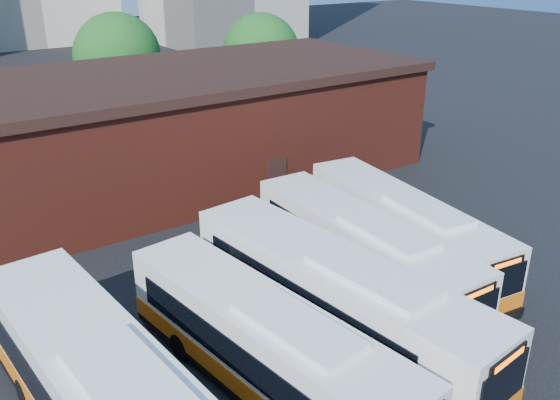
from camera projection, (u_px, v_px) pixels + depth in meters
ground at (436, 353)px, 19.99m from camera, size 220.00×220.00×0.00m
bus_west at (265, 351)px, 17.80m from camera, size 3.84×11.86×3.18m
bus_midwest at (335, 304)px, 19.92m from camera, size 3.94×12.93×3.47m
bus_mideast at (361, 255)px, 23.33m from camera, size 2.78×11.82×3.20m
bus_east at (403, 232)px, 25.30m from camera, size 3.74×11.75×3.16m
depot_building at (175, 126)px, 33.90m from camera, size 28.60×12.60×6.40m
tree_mid at (118, 57)px, 44.86m from camera, size 6.56×6.56×8.36m
tree_east at (261, 52)px, 48.40m from camera, size 6.24×6.24×7.96m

